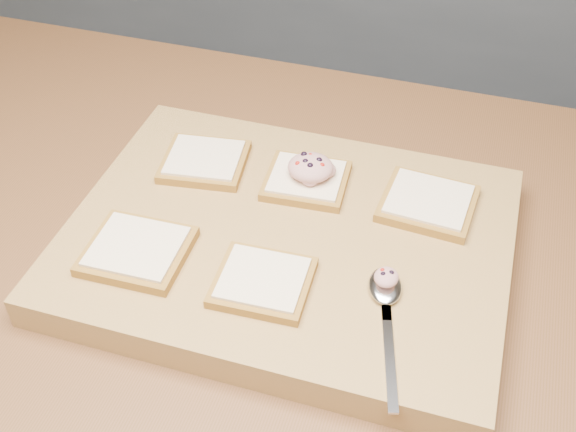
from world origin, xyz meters
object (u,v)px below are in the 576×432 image
bread_far_center (306,180)px  spoon (386,296)px  cutting_board (288,243)px  tuna_salad_dollop (311,167)px

bread_far_center → spoon: bearing=-49.8°
cutting_board → spoon: size_ratio=2.83×
tuna_salad_dollop → spoon: 0.22m
bread_far_center → tuna_salad_dollop: (0.01, 0.00, 0.02)m
cutting_board → spoon: spoon is taller
bread_far_center → spoon: size_ratio=0.59×
tuna_salad_dollop → bread_far_center: bearing=-167.0°
cutting_board → tuna_salad_dollop: bearing=88.9°
tuna_salad_dollop → spoon: tuna_salad_dollop is taller
spoon → tuna_salad_dollop: bearing=129.0°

